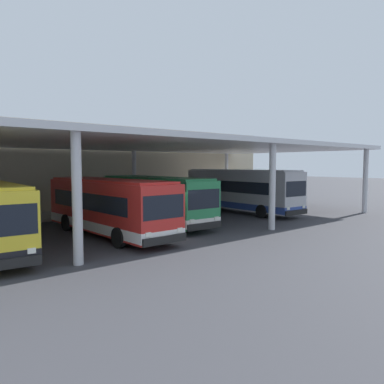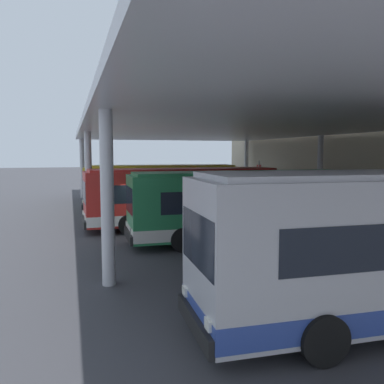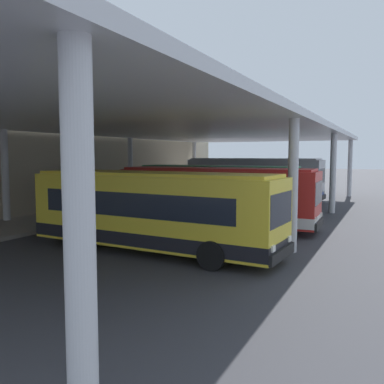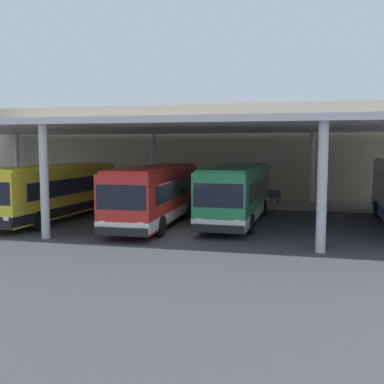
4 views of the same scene
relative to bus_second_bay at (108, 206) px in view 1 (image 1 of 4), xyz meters
The scene contains 9 objects.
ground_plane 3.69m from the bus_second_bay, 44.36° to the right, with size 200.00×200.00×0.00m, color #3D3D42.
platform_kerb 9.86m from the bus_second_bay, 76.01° to the left, with size 42.00×4.50×0.18m, color gray.
station_building_facade 13.09m from the bus_second_bay, 79.50° to the left, with size 48.00×1.60×7.59m, color #C1B293.
canopy_shelter 5.40m from the bus_second_bay, 53.65° to the left, with size 40.00×17.00×5.55m.
bus_second_bay is the anchor object (origin of this frame).
bus_middle_bay 4.57m from the bus_second_bay, 21.49° to the left, with size 2.95×10.60×3.17m.
bus_far_bay 13.47m from the bus_second_bay, ahead, with size 3.07×11.43×3.57m.
bench_waiting 11.02m from the bus_second_bay, 60.09° to the left, with size 1.80×0.45×0.92m.
trash_bin 9.85m from the bus_second_bay, 72.41° to the left, with size 0.52×0.52×0.98m.
Camera 1 is at (-12.03, -16.44, 3.97)m, focal length 34.49 mm.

